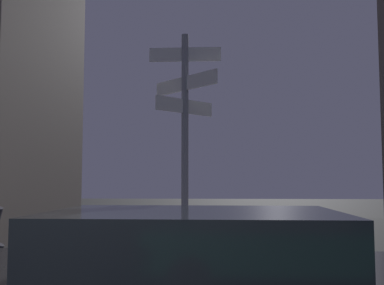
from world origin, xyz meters
TOP-DOWN VIEW (x-y plane):
  - sidewalk_kerb at (0.00, 6.67)m, footprint 40.00×3.02m
  - signpost at (0.60, 5.99)m, footprint 1.24×1.12m

SIDE VIEW (x-z plane):
  - sidewalk_kerb at x=0.00m, z-range 0.00..0.14m
  - signpost at x=0.60m, z-range 0.54..4.62m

